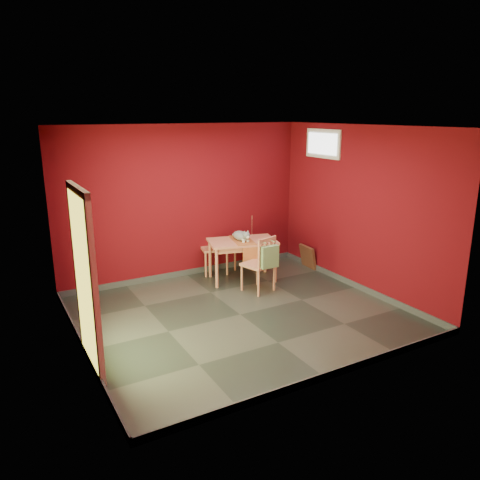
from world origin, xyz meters
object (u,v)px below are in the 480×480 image
chair_near (260,263)px  cat (241,234)px  dining_table (242,245)px  chair_far_left (213,246)px  tote_bag (270,257)px  picture_frame (308,257)px  chair_far_right (243,241)px

chair_near → cat: (-0.00, 0.65, 0.35)m
dining_table → chair_far_left: (-0.26, 0.63, -0.13)m
chair_near → tote_bag: bearing=-80.0°
picture_frame → chair_far_right: bearing=146.0°
cat → chair_far_left: bearing=131.3°
chair_far_right → cat: 0.84m
chair_near → picture_frame: (1.44, 0.59, -0.27)m
chair_near → picture_frame: 1.58m
tote_bag → cat: size_ratio=0.94×
chair_near → cat: bearing=90.1°
chair_far_left → cat: (0.23, -0.62, 0.33)m
tote_bag → chair_near: bearing=100.0°
chair_far_right → chair_near: (-0.41, -1.29, -0.01)m
tote_bag → cat: cat is taller
chair_far_right → picture_frame: chair_far_right is taller
chair_far_right → tote_bag: (-0.37, -1.51, 0.16)m
dining_table → chair_near: chair_near is taller
chair_far_right → cat: (-0.41, -0.64, 0.34)m
chair_far_right → tote_bag: bearing=-103.9°
dining_table → picture_frame: 1.48m
dining_table → cat: (-0.02, 0.02, 0.20)m
dining_table → chair_far_left: chair_far_left is taller
cat → picture_frame: bearing=18.4°
chair_far_left → tote_bag: 1.52m
chair_near → tote_bag: 0.28m
dining_table → tote_bag: size_ratio=3.02×
chair_near → picture_frame: chair_near is taller
tote_bag → cat: 0.89m
tote_bag → picture_frame: size_ratio=0.98×
picture_frame → chair_far_left: bearing=158.1°
chair_far_right → chair_near: 1.35m
chair_far_left → tote_bag: chair_far_left is taller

